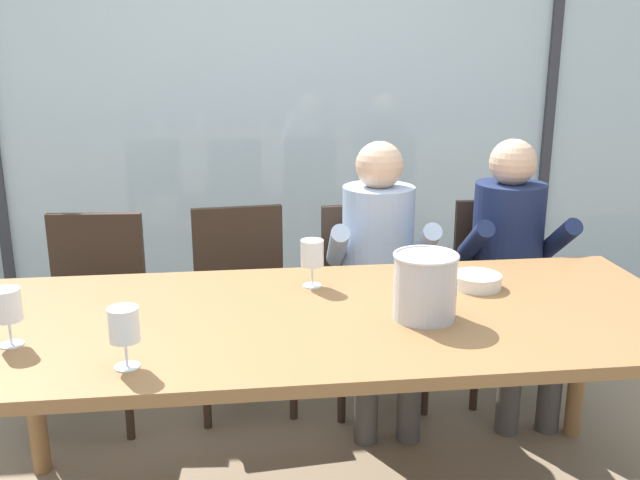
# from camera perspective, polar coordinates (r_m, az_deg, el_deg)

# --- Properties ---
(ground) EXTENTS (14.00, 14.00, 0.00)m
(ground) POSITION_cam_1_polar(r_m,az_deg,el_deg) (3.55, -1.31, -11.42)
(ground) COLOR #847056
(window_glass_panel) EXTENTS (7.59, 0.03, 2.60)m
(window_glass_panel) POSITION_cam_1_polar(r_m,az_deg,el_deg) (4.39, -3.06, 11.57)
(window_glass_panel) COLOR silver
(window_glass_panel) RESTS_ON ground
(window_mullion_right) EXTENTS (0.06, 0.06, 2.60)m
(window_mullion_right) POSITION_cam_1_polar(r_m,az_deg,el_deg) (4.81, 18.12, 11.20)
(window_mullion_right) COLOR #38383D
(window_mullion_right) RESTS_ON ground
(hillside_vineyard) EXTENTS (13.59, 2.40, 1.76)m
(hillside_vineyard) POSITION_cam_1_polar(r_m,az_deg,el_deg) (8.11, -4.91, 10.53)
(hillside_vineyard) COLOR #568942
(hillside_vineyard) RESTS_ON ground
(dining_table) EXTENTS (2.39, 0.98, 0.77)m
(dining_table) POSITION_cam_1_polar(r_m,az_deg,el_deg) (2.36, 1.05, -7.49)
(dining_table) COLOR olive
(dining_table) RESTS_ON ground
(chair_near_curtain) EXTENTS (0.48, 0.48, 0.89)m
(chair_near_curtain) POSITION_cam_1_polar(r_m,az_deg,el_deg) (3.29, -17.80, -4.64)
(chair_near_curtain) COLOR #332319
(chair_near_curtain) RESTS_ON ground
(chair_left_of_center) EXTENTS (0.48, 0.48, 0.89)m
(chair_left_of_center) POSITION_cam_1_polar(r_m,az_deg,el_deg) (3.27, -6.37, -4.04)
(chair_left_of_center) COLOR #332319
(chair_left_of_center) RESTS_ON ground
(chair_center) EXTENTS (0.46, 0.46, 0.89)m
(chair_center) POSITION_cam_1_polar(r_m,az_deg,el_deg) (3.30, 4.05, -3.80)
(chair_center) COLOR #332319
(chair_center) RESTS_ON ground
(chair_right_of_center) EXTENTS (0.46, 0.46, 0.89)m
(chair_right_of_center) POSITION_cam_1_polar(r_m,az_deg,el_deg) (3.49, 14.44, -3.16)
(chair_right_of_center) COLOR #332319
(chair_right_of_center) RESTS_ON ground
(person_pale_blue_shirt) EXTENTS (0.48, 0.63, 1.21)m
(person_pale_blue_shirt) POSITION_cam_1_polar(r_m,az_deg,el_deg) (3.12, 4.85, -1.66)
(person_pale_blue_shirt) COLOR #9EB2D1
(person_pale_blue_shirt) RESTS_ON ground
(person_navy_polo) EXTENTS (0.47, 0.62, 1.21)m
(person_navy_polo) POSITION_cam_1_polar(r_m,az_deg,el_deg) (3.29, 15.27, -1.21)
(person_navy_polo) COLOR #192347
(person_navy_polo) RESTS_ON ground
(ice_bucket_primary) EXTENTS (0.21, 0.21, 0.22)m
(ice_bucket_primary) POSITION_cam_1_polar(r_m,az_deg,el_deg) (2.28, 8.48, -3.62)
(ice_bucket_primary) COLOR #B7B7BC
(ice_bucket_primary) RESTS_ON dining_table
(tasting_bowl) EXTENTS (0.17, 0.17, 0.05)m
(tasting_bowl) POSITION_cam_1_polar(r_m,az_deg,el_deg) (2.61, 12.56, -3.25)
(tasting_bowl) COLOR silver
(tasting_bowl) RESTS_ON dining_table
(wine_glass_by_left_taster) EXTENTS (0.08, 0.08, 0.17)m
(wine_glass_by_left_taster) POSITION_cam_1_polar(r_m,az_deg,el_deg) (2.54, -0.64, -1.14)
(wine_glass_by_left_taster) COLOR silver
(wine_glass_by_left_taster) RESTS_ON dining_table
(wine_glass_near_bucket) EXTENTS (0.08, 0.08, 0.17)m
(wine_glass_near_bucket) POSITION_cam_1_polar(r_m,az_deg,el_deg) (2.24, -23.97, -5.01)
(wine_glass_near_bucket) COLOR silver
(wine_glass_near_bucket) RESTS_ON dining_table
(wine_glass_center_pour) EXTENTS (0.08, 0.08, 0.17)m
(wine_glass_center_pour) POSITION_cam_1_polar(r_m,az_deg,el_deg) (1.99, -15.55, -6.82)
(wine_glass_center_pour) COLOR silver
(wine_glass_center_pour) RESTS_ON dining_table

